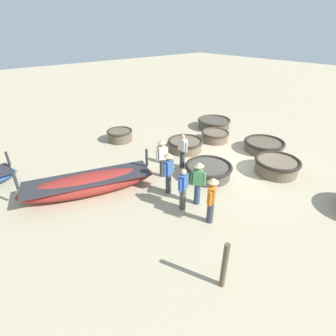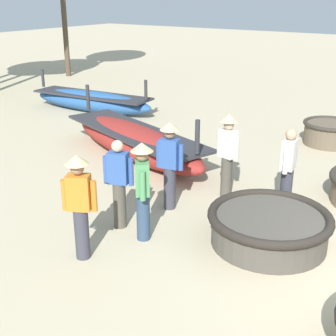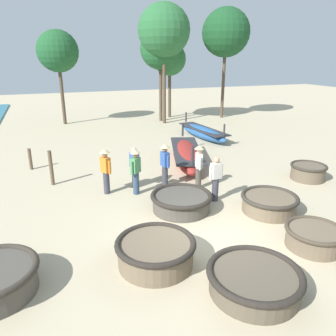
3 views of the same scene
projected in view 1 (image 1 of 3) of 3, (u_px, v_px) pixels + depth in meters
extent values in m
plane|color=#BCAD8C|center=(239.00, 163.00, 12.26)|extent=(80.00, 80.00, 0.00)
cylinder|color=brown|center=(264.00, 146.00, 13.38)|extent=(1.87, 1.87, 0.46)
torus|color=#28231E|center=(265.00, 142.00, 13.27)|extent=(2.02, 2.02, 0.15)
cylinder|color=#4C473F|center=(208.00, 171.00, 11.07)|extent=(1.84, 1.84, 0.49)
torus|color=#28231E|center=(209.00, 166.00, 10.96)|extent=(1.99, 1.99, 0.15)
cylinder|color=brown|center=(276.00, 167.00, 11.33)|extent=(1.78, 1.78, 0.57)
torus|color=#28231E|center=(278.00, 161.00, 11.20)|extent=(1.92, 1.92, 0.14)
cylinder|color=#4C473F|center=(214.00, 124.00, 16.32)|extent=(1.87, 1.87, 0.51)
torus|color=#42382B|center=(214.00, 120.00, 16.20)|extent=(2.02, 2.02, 0.15)
cylinder|color=brown|center=(215.00, 137.00, 14.49)|extent=(1.40, 1.40, 0.49)
torus|color=#42382B|center=(215.00, 133.00, 14.37)|extent=(1.51, 1.51, 0.11)
cylinder|color=brown|center=(185.00, 146.00, 13.41)|extent=(1.67, 1.67, 0.51)
torus|color=#332D26|center=(185.00, 141.00, 13.29)|extent=(1.80, 1.80, 0.13)
cylinder|color=brown|center=(120.00, 136.00, 14.51)|extent=(1.31, 1.31, 0.57)
torus|color=#332D26|center=(119.00, 131.00, 14.37)|extent=(1.42, 1.42, 0.10)
cylinder|color=#2D2D33|center=(8.00, 159.00, 10.56)|extent=(0.10, 0.10, 0.62)
ellipsoid|color=maroon|center=(89.00, 184.00, 9.90)|extent=(2.73, 5.15, 0.78)
cube|color=#2D2D33|center=(88.00, 179.00, 9.78)|extent=(2.65, 4.79, 0.06)
cylinder|color=#2D2D33|center=(16.00, 181.00, 8.80)|extent=(0.10, 0.10, 0.70)
cylinder|color=#2D2D33|center=(147.00, 158.00, 10.33)|extent=(0.10, 0.10, 0.70)
cylinder|color=#2D425B|center=(197.00, 194.00, 9.31)|extent=(0.22, 0.22, 0.82)
cube|color=#4C8E56|center=(198.00, 177.00, 8.99)|extent=(0.40, 0.38, 0.54)
sphere|color=#A37556|center=(199.00, 168.00, 8.80)|extent=(0.20, 0.20, 0.20)
cylinder|color=#4C8E56|center=(192.00, 178.00, 9.05)|extent=(0.09, 0.09, 0.48)
cylinder|color=#4C8E56|center=(205.00, 179.00, 8.97)|extent=(0.09, 0.09, 0.48)
cone|color=#D1BC84|center=(199.00, 164.00, 8.74)|extent=(0.36, 0.36, 0.14)
cylinder|color=#4C473D|center=(162.00, 167.00, 11.03)|extent=(0.22, 0.22, 0.82)
cube|color=silver|center=(162.00, 153.00, 10.70)|extent=(0.30, 0.39, 0.54)
sphere|color=#DBB28E|center=(162.00, 144.00, 10.52)|extent=(0.20, 0.20, 0.20)
cylinder|color=silver|center=(157.00, 155.00, 10.64)|extent=(0.09, 0.09, 0.48)
cylinder|color=silver|center=(167.00, 153.00, 10.81)|extent=(0.09, 0.09, 0.48)
cone|color=#D1BC84|center=(162.00, 141.00, 10.46)|extent=(0.36, 0.36, 0.14)
cylinder|color=#4C473D|center=(183.00, 199.00, 9.05)|extent=(0.22, 0.22, 0.82)
cube|color=#33569E|center=(183.00, 182.00, 8.73)|extent=(0.32, 0.40, 0.54)
sphere|color=#DBB28E|center=(184.00, 172.00, 8.54)|extent=(0.20, 0.20, 0.20)
cylinder|color=#33569E|center=(180.00, 186.00, 8.58)|extent=(0.09, 0.09, 0.48)
cylinder|color=#33569E|center=(186.00, 180.00, 8.92)|extent=(0.09, 0.09, 0.48)
cylinder|color=#383842|center=(168.00, 183.00, 9.95)|extent=(0.22, 0.22, 0.82)
cube|color=#33569E|center=(168.00, 167.00, 9.62)|extent=(0.28, 0.37, 0.54)
sphere|color=#A37556|center=(168.00, 158.00, 9.44)|extent=(0.20, 0.20, 0.20)
cylinder|color=#33569E|center=(165.00, 171.00, 9.49)|extent=(0.09, 0.09, 0.48)
cylinder|color=#33569E|center=(172.00, 166.00, 9.79)|extent=(0.09, 0.09, 0.48)
cone|color=#D1BC84|center=(168.00, 155.00, 9.38)|extent=(0.36, 0.36, 0.14)
cylinder|color=#383842|center=(182.00, 159.00, 11.75)|extent=(0.22, 0.22, 0.82)
cube|color=silver|center=(183.00, 145.00, 11.43)|extent=(0.36, 0.25, 0.54)
sphere|color=tan|center=(183.00, 137.00, 11.24)|extent=(0.20, 0.20, 0.20)
cylinder|color=silver|center=(179.00, 144.00, 11.58)|extent=(0.09, 0.09, 0.48)
cylinder|color=silver|center=(186.00, 147.00, 11.32)|extent=(0.09, 0.09, 0.48)
cylinder|color=#383842|center=(210.00, 212.00, 8.42)|extent=(0.22, 0.22, 0.82)
cube|color=orange|center=(212.00, 194.00, 8.09)|extent=(0.35, 0.40, 0.54)
sphere|color=#A37556|center=(213.00, 184.00, 7.91)|extent=(0.20, 0.20, 0.20)
cylinder|color=orange|center=(210.00, 199.00, 7.94)|extent=(0.09, 0.09, 0.48)
cylinder|color=orange|center=(213.00, 192.00, 8.30)|extent=(0.09, 0.09, 0.48)
cone|color=#D1BC84|center=(213.00, 180.00, 7.85)|extent=(0.36, 0.36, 0.14)
cylinder|color=brown|center=(224.00, 266.00, 6.19)|extent=(0.14, 0.14, 1.36)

